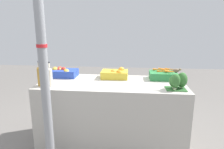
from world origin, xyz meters
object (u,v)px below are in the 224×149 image
at_px(juice_bottle_cloudy, 49,76).
at_px(sparrow_bird, 177,70).
at_px(support_pole, 42,48).
at_px(apple_crate, 63,72).
at_px(broccoli_pile, 178,81).
at_px(juice_bottle_amber, 40,75).
at_px(carrot_crate, 163,75).
at_px(orange_crate, 115,74).

bearing_deg(juice_bottle_cloudy, sparrow_bird, 1.13).
xyz_separation_m(support_pole, juice_bottle_cloudy, (-0.13, 0.39, -0.37)).
relative_size(apple_crate, juice_bottle_cloudy, 1.22).
bearing_deg(broccoli_pile, support_pole, -162.87).
height_order(support_pole, apple_crate, support_pole).
bearing_deg(sparrow_bird, juice_bottle_amber, -178.88).
relative_size(support_pole, juice_bottle_amber, 8.92).
relative_size(carrot_crate, broccoli_pile, 1.49).
xyz_separation_m(carrot_crate, sparrow_bird, (0.07, -0.42, 0.16)).
bearing_deg(apple_crate, juice_bottle_cloudy, -91.38).
bearing_deg(broccoli_pile, apple_crate, 163.80).
bearing_deg(juice_bottle_cloudy, orange_crate, 30.85).
height_order(orange_crate, juice_bottle_cloudy, juice_bottle_cloudy).
height_order(broccoli_pile, juice_bottle_amber, juice_bottle_amber).
height_order(carrot_crate, broccoli_pile, broccoli_pile).
height_order(broccoli_pile, sparrow_bird, sparrow_bird).
bearing_deg(apple_crate, orange_crate, -0.34).
xyz_separation_m(orange_crate, sparrow_bird, (0.71, -0.41, 0.16)).
height_order(apple_crate, juice_bottle_amber, juice_bottle_amber).
bearing_deg(carrot_crate, sparrow_bird, -80.16).
height_order(support_pole, carrot_crate, support_pole).
xyz_separation_m(apple_crate, juice_bottle_amber, (-0.12, -0.45, 0.07)).
bearing_deg(sparrow_bird, juice_bottle_cloudy, -178.80).
xyz_separation_m(juice_bottle_amber, juice_bottle_cloudy, (0.11, 0.00, -0.01)).
relative_size(carrot_crate, juice_bottle_cloudy, 1.22).
xyz_separation_m(support_pole, broccoli_pile, (1.35, 0.42, -0.39)).
height_order(support_pole, broccoli_pile, support_pole).
xyz_separation_m(apple_crate, carrot_crate, (1.37, 0.00, -0.00)).
distance_m(support_pole, juice_bottle_amber, 0.58).
distance_m(orange_crate, sparrow_bird, 0.84).
bearing_deg(support_pole, sparrow_bird, 17.65).
distance_m(broccoli_pile, sparrow_bird, 0.12).
height_order(orange_crate, juice_bottle_amber, juice_bottle_amber).
xyz_separation_m(support_pole, carrot_crate, (1.25, 0.84, -0.43)).
relative_size(juice_bottle_amber, sparrow_bird, 2.20).
relative_size(broccoli_pile, sparrow_bird, 1.76).
relative_size(orange_crate, broccoli_pile, 1.49).
distance_m(apple_crate, sparrow_bird, 1.51).
distance_m(orange_crate, juice_bottle_cloudy, 0.86).
bearing_deg(orange_crate, carrot_crate, 0.72).
bearing_deg(carrot_crate, support_pole, -146.07).
relative_size(juice_bottle_cloudy, sparrow_bird, 2.14).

